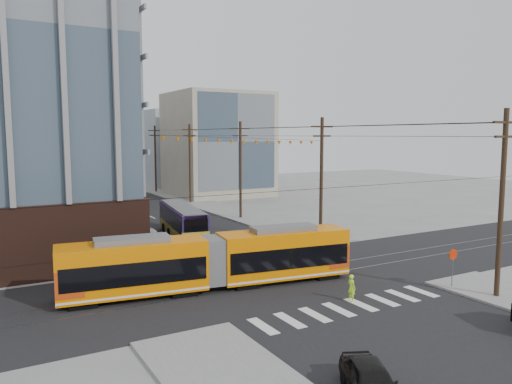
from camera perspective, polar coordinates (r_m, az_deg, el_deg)
ground at (r=31.04m, az=7.04°, el=-11.33°), size 160.00×160.00×0.00m
bg_bldg_ne_near at (r=79.19m, az=-4.45°, el=5.45°), size 14.00×14.00×16.00m
bg_bldg_ne_far at (r=98.38m, az=-8.38°, el=5.03°), size 16.00×16.00×14.00m
utility_pole_near at (r=31.86m, az=26.24°, el=-1.34°), size 0.30×0.30×11.00m
utility_pole_far at (r=83.93m, az=-11.43°, el=3.69°), size 0.30×0.30×11.00m
streetcar at (r=31.16m, az=-5.00°, el=-7.88°), size 18.31×5.04×3.49m
city_bus at (r=46.64m, az=-8.43°, el=-3.36°), size 4.04×11.05×3.06m
black_sedan at (r=19.59m, az=13.01°, el=-20.38°), size 3.12×4.30×1.36m
parked_car_silver at (r=40.42m, az=-10.85°, el=-6.02°), size 2.51×4.97×1.56m
parked_car_white at (r=45.00m, az=-12.57°, el=-4.87°), size 1.99×4.89×1.42m
parked_car_grey at (r=48.96m, az=-15.32°, el=-4.10°), size 2.61×4.83×1.29m
pedestrian at (r=29.55m, az=10.86°, el=-10.72°), size 0.38×0.58×1.57m
stop_sign at (r=33.55m, az=21.53°, el=-8.29°), size 0.73×0.73×2.34m
jersey_barrier at (r=44.40m, az=7.04°, el=-5.37°), size 1.03×3.66×0.72m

